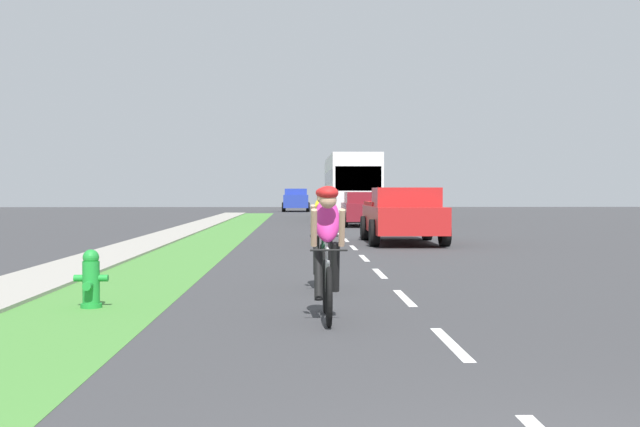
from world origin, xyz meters
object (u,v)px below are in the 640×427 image
fire_hydrant_green (91,279)px  suv_blue (296,199)px  pickup_red (403,215)px  bus_white (351,184)px  cyclist_trailing (323,237)px  sedan_maroon (363,209)px  cyclist_lead (327,251)px

fire_hydrant_green → suv_blue: suv_blue is taller
pickup_red → bus_white: bus_white is taller
suv_blue → cyclist_trailing: bearing=-89.4°
sedan_maroon → cyclist_trailing: bearing=-96.1°
cyclist_lead → bus_white: bus_white is taller
cyclist_trailing → pickup_red: pickup_red is taller
cyclist_lead → bus_white: bearing=85.8°
cyclist_trailing → suv_blue: (-0.51, 51.46, 0.14)m
cyclist_lead → bus_white: 35.88m
pickup_red → suv_blue: 40.25m
sedan_maroon → bus_white: (0.03, 9.07, 1.21)m
cyclist_lead → bus_white: size_ratio=0.15×
suv_blue → bus_white: bearing=-80.6°
fire_hydrant_green → cyclist_trailing: bearing=31.6°
bus_white → suv_blue: bus_white is taller
cyclist_lead → pickup_red: pickup_red is taller
sedan_maroon → bus_white: bus_white is taller
pickup_red → bus_white: 21.46m
fire_hydrant_green → suv_blue: size_ratio=0.16×
fire_hydrant_green → sedan_maroon: bearing=77.6°
cyclist_trailing → sedan_maroon: 23.84m
sedan_maroon → pickup_red: bearing=-89.2°
pickup_red → fire_hydrant_green: bearing=-113.7°
bus_white → suv_blue: size_ratio=2.47×
fire_hydrant_green → pickup_red: size_ratio=0.15×
cyclist_lead → sedan_maroon: (2.59, 26.70, -0.04)m
cyclist_lead → suv_blue: suv_blue is taller
cyclist_lead → cyclist_trailing: size_ratio=1.00×
fire_hydrant_green → pickup_red: bearing=66.3°
sedan_maroon → suv_blue: suv_blue is taller
cyclist_trailing → pickup_red: bearing=76.5°
fire_hydrant_green → cyclist_lead: size_ratio=0.44×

